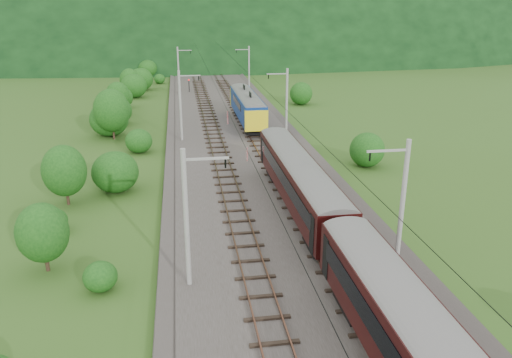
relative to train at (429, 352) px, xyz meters
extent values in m
plane|color=#304E18|center=(-2.40, 11.06, -3.27)|extent=(600.00, 600.00, 0.00)
cube|color=#38332D|center=(-2.40, 21.06, -3.12)|extent=(14.00, 220.00, 0.30)
cube|color=brown|center=(-5.52, 21.06, -2.78)|extent=(0.08, 220.00, 0.15)
cube|color=brown|center=(-4.08, 21.06, -2.78)|extent=(0.08, 220.00, 0.15)
cube|color=black|center=(-4.80, 21.06, -2.91)|extent=(2.40, 220.00, 0.12)
cube|color=brown|center=(-0.72, 21.06, -2.78)|extent=(0.08, 220.00, 0.15)
cube|color=brown|center=(0.72, 21.06, -2.78)|extent=(0.08, 220.00, 0.15)
cube|color=black|center=(0.00, 21.06, -2.91)|extent=(2.40, 220.00, 0.12)
cylinder|color=gray|center=(-8.60, 11.06, 1.03)|extent=(0.28, 0.28, 8.00)
cube|color=gray|center=(-7.40, 11.06, 4.43)|extent=(2.40, 0.12, 0.12)
cylinder|color=black|center=(-6.40, 11.06, 4.13)|extent=(0.10, 0.10, 0.50)
cylinder|color=gray|center=(-8.60, 43.06, 1.03)|extent=(0.28, 0.28, 8.00)
cube|color=gray|center=(-7.40, 43.06, 4.43)|extent=(2.40, 0.12, 0.12)
cylinder|color=black|center=(-6.40, 43.06, 4.13)|extent=(0.10, 0.10, 0.50)
cylinder|color=gray|center=(-8.60, 75.06, 1.03)|extent=(0.28, 0.28, 8.00)
cube|color=gray|center=(-7.40, 75.06, 4.43)|extent=(2.40, 0.12, 0.12)
cylinder|color=black|center=(-6.40, 75.06, 4.13)|extent=(0.10, 0.10, 0.50)
cylinder|color=gray|center=(-8.60, 107.06, 1.03)|extent=(0.28, 0.28, 8.00)
cube|color=gray|center=(-7.40, 107.06, 4.43)|extent=(2.40, 0.12, 0.12)
cylinder|color=black|center=(-6.40, 107.06, 4.13)|extent=(0.10, 0.10, 0.50)
cylinder|color=gray|center=(-8.60, 139.06, 1.03)|extent=(0.28, 0.28, 8.00)
cube|color=gray|center=(-7.40, 139.06, 4.43)|extent=(2.40, 0.12, 0.12)
cylinder|color=black|center=(-6.40, 139.06, 4.13)|extent=(0.10, 0.10, 0.50)
cylinder|color=gray|center=(3.80, 11.06, 1.03)|extent=(0.28, 0.28, 8.00)
cube|color=gray|center=(2.60, 11.06, 4.43)|extent=(2.40, 0.12, 0.12)
cylinder|color=black|center=(1.60, 11.06, 4.13)|extent=(0.10, 0.10, 0.50)
cylinder|color=gray|center=(3.80, 43.06, 1.03)|extent=(0.28, 0.28, 8.00)
cube|color=gray|center=(2.60, 43.06, 4.43)|extent=(2.40, 0.12, 0.12)
cylinder|color=black|center=(1.60, 43.06, 4.13)|extent=(0.10, 0.10, 0.50)
cylinder|color=gray|center=(3.80, 75.06, 1.03)|extent=(0.28, 0.28, 8.00)
cube|color=gray|center=(2.60, 75.06, 4.43)|extent=(2.40, 0.12, 0.12)
cylinder|color=black|center=(1.60, 75.06, 4.13)|extent=(0.10, 0.10, 0.50)
cylinder|color=gray|center=(3.80, 107.06, 1.03)|extent=(0.28, 0.28, 8.00)
cube|color=gray|center=(2.60, 107.06, 4.43)|extent=(2.40, 0.12, 0.12)
cylinder|color=black|center=(1.60, 107.06, 4.13)|extent=(0.10, 0.10, 0.50)
cylinder|color=gray|center=(3.80, 139.06, 1.03)|extent=(0.28, 0.28, 8.00)
cube|color=gray|center=(2.60, 139.06, 4.43)|extent=(2.40, 0.12, 0.12)
cylinder|color=black|center=(1.60, 139.06, 4.13)|extent=(0.10, 0.10, 0.50)
cylinder|color=black|center=(-4.80, 21.06, 3.83)|extent=(0.03, 198.00, 0.03)
cylinder|color=black|center=(0.00, 21.06, 3.83)|extent=(0.03, 198.00, 0.03)
ellipsoid|color=black|center=(-2.40, 271.06, -3.27)|extent=(504.00, 360.00, 244.00)
cylinder|color=slate|center=(0.00, -0.11, 0.71)|extent=(2.64, 19.92, 2.64)
cube|color=black|center=(1.34, -0.11, -0.19)|extent=(0.05, 17.62, 1.05)
cube|color=black|center=(0.00, 6.90, -2.29)|extent=(2.00, 2.91, 0.82)
cube|color=black|center=(0.00, 20.77, -0.52)|extent=(2.64, 20.02, 2.73)
cylinder|color=slate|center=(0.00, 20.77, 0.71)|extent=(2.64, 19.92, 2.64)
cube|color=black|center=(-1.34, 20.77, -0.19)|extent=(0.05, 17.62, 1.05)
cube|color=black|center=(1.34, 20.77, -0.19)|extent=(0.05, 17.62, 1.05)
cube|color=black|center=(0.00, 13.76, -2.29)|extent=(2.00, 2.91, 0.82)
cube|color=black|center=(0.00, 27.78, -2.29)|extent=(2.00, 2.91, 0.82)
cube|color=navy|center=(0.00, 49.85, -0.52)|extent=(2.64, 16.38, 2.73)
cylinder|color=slate|center=(0.00, 49.85, 0.71)|extent=(2.64, 16.30, 2.64)
cube|color=black|center=(-1.34, 49.85, -0.19)|extent=(0.05, 14.42, 1.05)
cube|color=black|center=(1.34, 49.85, -0.19)|extent=(0.05, 14.42, 1.05)
cube|color=black|center=(0.00, 44.11, -2.29)|extent=(2.00, 2.91, 0.82)
cube|color=black|center=(0.00, 55.58, -2.29)|extent=(2.00, 2.91, 0.82)
cube|color=yellow|center=(0.00, 57.84, -0.70)|extent=(2.69, 0.50, 2.46)
cube|color=yellow|center=(0.00, 41.86, -0.70)|extent=(2.69, 0.50, 2.46)
cube|color=black|center=(0.00, 52.85, 1.35)|extent=(0.08, 1.60, 0.82)
cylinder|color=red|center=(-2.52, 50.28, -2.11)|extent=(0.18, 0.18, 1.72)
cylinder|color=red|center=(-2.18, 33.74, -2.24)|extent=(0.16, 0.16, 1.46)
cylinder|color=black|center=(-6.87, 76.63, -1.94)|extent=(0.14, 0.14, 2.06)
sphere|color=red|center=(-6.87, 76.63, -0.86)|extent=(0.25, 0.25, 0.25)
ellipsoid|color=#134412|center=(-13.56, 11.64, -2.40)|extent=(1.93, 1.93, 1.74)
ellipsoid|color=#134412|center=(-17.88, 19.89, -2.37)|extent=(2.01, 2.01, 1.80)
ellipsoid|color=#134412|center=(-14.39, 27.63, -1.49)|extent=(3.95, 3.95, 3.56)
ellipsoid|color=#134412|center=(-13.25, 39.51, -1.97)|extent=(2.90, 2.90, 2.61)
ellipsoid|color=#134412|center=(-17.25, 47.44, -1.18)|extent=(4.66, 4.66, 4.19)
ellipsoid|color=#134412|center=(-17.11, 53.44, -1.37)|extent=(4.23, 4.23, 3.80)
ellipsoid|color=#134412|center=(-17.59, 64.79, -1.63)|extent=(3.65, 3.65, 3.29)
ellipsoid|color=#134412|center=(-16.32, 73.69, -1.25)|extent=(4.49, 4.49, 4.04)
ellipsoid|color=#134412|center=(-15.62, 81.37, -1.22)|extent=(4.55, 4.55, 4.10)
ellipsoid|color=#134412|center=(-12.46, 89.05, -2.29)|extent=(2.19, 2.19, 1.97)
ellipsoid|color=#134412|center=(-15.24, 99.32, -1.43)|extent=(4.08, 4.08, 3.68)
ellipsoid|color=#134412|center=(-17.08, 107.06, -1.53)|extent=(3.87, 3.87, 3.48)
cylinder|color=black|center=(-17.08, 14.38, -2.08)|extent=(0.24, 0.24, 2.38)
ellipsoid|color=#134412|center=(-17.08, 14.38, -0.72)|extent=(3.06, 3.06, 3.68)
cylinder|color=black|center=(-17.95, 25.20, -1.92)|extent=(0.24, 0.24, 2.70)
ellipsoid|color=#134412|center=(-17.95, 25.20, -0.38)|extent=(3.47, 3.47, 4.16)
cylinder|color=black|center=(-16.64, 45.76, -1.64)|extent=(0.24, 0.24, 3.27)
ellipsoid|color=#134412|center=(-16.64, 45.76, 0.23)|extent=(4.20, 4.20, 5.04)
cylinder|color=black|center=(-17.37, 59.03, -1.94)|extent=(0.24, 0.24, 2.66)
ellipsoid|color=#134412|center=(-17.37, 59.03, -0.42)|extent=(3.42, 3.42, 4.10)
cylinder|color=black|center=(-17.07, 75.22, -1.97)|extent=(0.24, 0.24, 2.61)
ellipsoid|color=#134412|center=(-17.07, 75.22, -0.48)|extent=(3.36, 3.36, 4.03)
ellipsoid|color=#134412|center=(9.41, 31.10, -1.72)|extent=(3.44, 3.44, 3.10)
ellipsoid|color=#134412|center=(10.51, 63.29, -1.65)|extent=(3.59, 3.59, 3.23)
camera|label=1|loc=(-8.61, -14.01, 12.13)|focal=35.00mm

